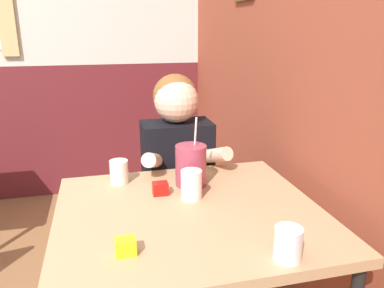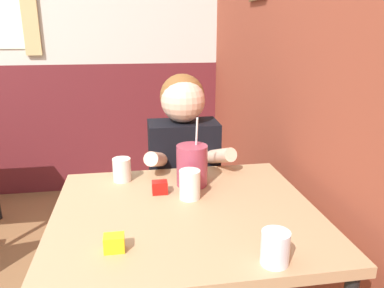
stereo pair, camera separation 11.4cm
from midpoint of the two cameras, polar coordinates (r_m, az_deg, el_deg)
brick_wall_right at (r=2.20m, az=8.07°, el=16.29°), size 0.08×4.29×2.70m
back_wall at (r=3.28m, az=-26.60°, el=15.06°), size 5.86×0.09×2.70m
main_table at (r=1.39m, az=-2.77°, el=-12.68°), size 0.94×0.83×0.76m
person_seated at (r=1.92m, az=-3.96°, el=-5.92°), size 0.42×0.41×1.18m
cocktail_pitcher at (r=1.53m, az=-2.32°, el=-3.30°), size 0.13×0.13×0.29m
glass_near_pitcher at (r=1.10m, az=11.43°, el=-14.73°), size 0.08×0.08×0.10m
glass_center at (r=1.42m, az=-2.41°, el=-6.22°), size 0.08×0.08×0.11m
glass_far_side at (r=1.60m, az=-13.08°, el=-4.18°), size 0.08×0.08×0.10m
condiment_ketchup at (r=1.48m, az=-7.09°, el=-6.78°), size 0.06×0.04×0.05m
condiment_mustard at (r=1.13m, az=-13.04°, el=-15.03°), size 0.06×0.04×0.05m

